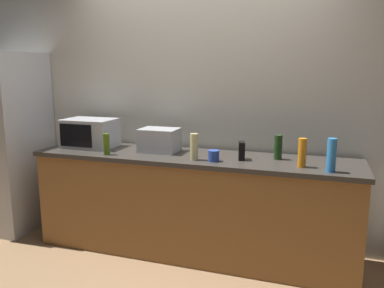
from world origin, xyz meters
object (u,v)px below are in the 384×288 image
toaster_oven (159,140)px  bottle_spray_cleaner (331,155)px  refrigerator (5,142)px  bottle_wine (278,147)px  cordless_phone (242,151)px  mug_blue (214,156)px  bottle_vinegar (194,147)px  microwave (90,133)px  bottle_olive_oil (106,144)px  bottle_dish_soap (302,153)px

toaster_oven → bottle_spray_cleaner: (1.46, -0.27, 0.02)m
refrigerator → bottle_wine: bearing=1.8°
cordless_phone → mug_blue: bearing=-161.0°
refrigerator → bottle_vinegar: bearing=-4.2°
microwave → bottle_olive_oil: (0.33, -0.26, -0.04)m
refrigerator → bottle_spray_cleaner: (3.18, -0.21, 0.12)m
microwave → bottle_wine: microwave is taller
bottle_wine → bottle_vinegar: bearing=-159.5°
bottle_olive_oil → mug_blue: size_ratio=2.04×
toaster_oven → bottle_wine: size_ratio=1.67×
refrigerator → mug_blue: bearing=-3.8°
refrigerator → bottle_wine: size_ratio=8.87×
bottle_olive_oil → bottle_vinegar: 0.79m
bottle_olive_oil → bottle_wine: bottle_wine is taller
bottle_olive_oil → microwave: bearing=142.4°
cordless_phone → bottle_olive_oil: 1.17m
microwave → bottle_wine: size_ratio=2.36×
refrigerator → bottle_olive_oil: bearing=-8.9°
refrigerator → mug_blue: refrigerator is taller
cordless_phone → bottle_olive_oil: bottle_olive_oil is taller
bottle_vinegar → bottle_wine: size_ratio=1.08×
microwave → mug_blue: size_ratio=5.29×
toaster_oven → mug_blue: (0.57, -0.21, -0.06)m
bottle_vinegar → cordless_phone: bearing=19.8°
toaster_oven → bottle_vinegar: size_ratio=1.55×
toaster_oven → bottle_dish_soap: 1.27m
cordless_phone → bottle_olive_oil: size_ratio=0.81×
microwave → bottle_dish_soap: (1.98, -0.17, -0.02)m
bottle_vinegar → bottle_spray_cleaner: bearing=-2.8°
bottle_olive_oil → bottle_wine: (1.44, 0.30, 0.01)m
refrigerator → bottle_dish_soap: bearing=-2.4°
microwave → cordless_phone: 1.50m
bottle_spray_cleaner → refrigerator: bearing=176.2°
mug_blue → bottle_vinegar: bearing=-178.8°
cordless_phone → bottle_olive_oil: (-1.16, -0.18, 0.02)m
toaster_oven → bottle_spray_cleaner: size_ratio=1.37×
bottle_olive_oil → bottle_wine: size_ratio=0.91×
bottle_dish_soap → bottle_vinegar: (-0.85, -0.03, -0.00)m
bottle_spray_cleaner → mug_blue: 0.90m
bottle_vinegar → mug_blue: 0.18m
bottle_spray_cleaner → bottle_vinegar: bottle_spray_cleaner is taller
bottle_dish_soap → mug_blue: size_ratio=2.45×
microwave → bottle_olive_oil: bearing=-37.6°
cordless_phone → bottle_vinegar: size_ratio=0.68×
cordless_phone → bottle_wine: size_ratio=0.74×
microwave → bottle_spray_cleaner: 2.20m
mug_blue → bottle_dish_soap: bearing=2.5°
cordless_phone → bottle_wine: 0.30m
bottle_spray_cleaner → bottle_dish_soap: size_ratio=1.12×
cordless_phone → toaster_oven: bearing=160.3°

